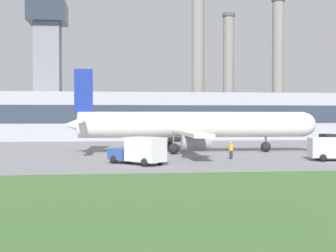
# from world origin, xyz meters

# --- Properties ---
(ground_plane) EXTENTS (400.00, 400.00, 0.00)m
(ground_plane) POSITION_xyz_m (0.00, 0.00, 0.00)
(ground_plane) COLOR gray
(terminal_building) EXTENTS (88.39, 15.20, 23.57)m
(terminal_building) POSITION_xyz_m (-0.99, 32.02, 4.42)
(terminal_building) COLOR #9EA3AD
(terminal_building) RESTS_ON ground_plane
(smokestack_left) EXTENTS (3.70, 3.70, 35.60)m
(smokestack_left) POSITION_xyz_m (11.44, 66.16, 17.95)
(smokestack_left) COLOR gray
(smokestack_left) RESTS_ON ground_plane
(smokestack_right) EXTENTS (3.31, 3.31, 30.90)m
(smokestack_right) POSITION_xyz_m (20.24, 69.67, 15.58)
(smokestack_right) COLOR gray
(smokestack_right) RESTS_ON ground_plane
(smokestack_far) EXTENTS (3.54, 3.54, 35.15)m
(smokestack_far) POSITION_xyz_m (33.48, 69.01, 17.72)
(smokestack_far) COLOR gray
(smokestack_far) RESTS_ON ground_plane
(airplane) EXTENTS (28.61, 25.96, 9.25)m
(airplane) POSITION_xyz_m (-1.21, 0.62, 3.02)
(airplane) COLOR white
(airplane) RESTS_ON ground_plane
(pushback_tug) EXTENTS (4.16, 3.15, 2.04)m
(pushback_tug) POSITION_xyz_m (14.65, -0.09, 0.93)
(pushback_tug) COLOR #2D4C93
(pushback_tug) RESTS_ON ground_plane
(fuel_truck) EXTENTS (5.02, 5.23, 2.35)m
(fuel_truck) POSITION_xyz_m (-7.49, -11.49, 1.15)
(fuel_truck) COLOR #2D4C93
(fuel_truck) RESTS_ON ground_plane
(ground_crew_person) EXTENTS (0.50, 0.50, 1.68)m
(ground_crew_person) POSITION_xyz_m (1.43, -7.59, 0.86)
(ground_crew_person) COLOR #23283D
(ground_crew_person) RESTS_ON ground_plane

